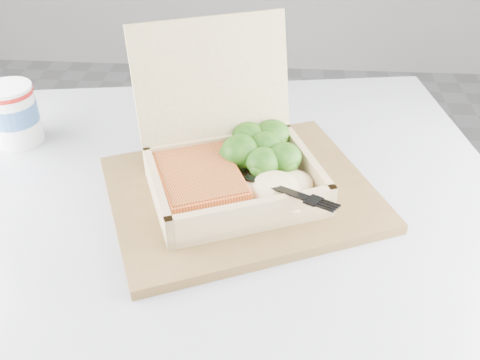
# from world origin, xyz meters

# --- Properties ---
(cafe_table) EXTENTS (0.94, 0.94, 0.74)m
(cafe_table) POSITION_xyz_m (0.35, -0.13, 0.55)
(cafe_table) COLOR black
(cafe_table) RESTS_ON floor
(serving_tray) EXTENTS (0.41, 0.38, 0.01)m
(serving_tray) POSITION_xyz_m (0.38, -0.06, 0.74)
(serving_tray) COLOR brown
(serving_tray) RESTS_ON cafe_table
(takeout_container) EXTENTS (0.27, 0.27, 0.20)m
(takeout_container) POSITION_xyz_m (0.36, -0.05, 0.80)
(takeout_container) COLOR tan
(takeout_container) RESTS_ON serving_tray
(salmon_fillet) EXTENTS (0.14, 0.16, 0.03)m
(salmon_fillet) POSITION_xyz_m (0.33, -0.08, 0.77)
(salmon_fillet) COLOR orange
(salmon_fillet) RESTS_ON takeout_container
(broccoli_pile) EXTENTS (0.12, 0.12, 0.04)m
(broccoli_pile) POSITION_xyz_m (0.41, -0.02, 0.78)
(broccoli_pile) COLOR #3C7319
(broccoli_pile) RESTS_ON takeout_container
(mashed_potatoes) EXTENTS (0.10, 0.09, 0.03)m
(mashed_potatoes) POSITION_xyz_m (0.43, -0.10, 0.78)
(mashed_potatoes) COLOR #D6BB8A
(mashed_potatoes) RESTS_ON takeout_container
(plastic_fork) EXTENTS (0.12, 0.10, 0.02)m
(plastic_fork) POSITION_xyz_m (0.41, -0.10, 0.79)
(plastic_fork) COLOR black
(plastic_fork) RESTS_ON mashed_potatoes
(paper_cup) EXTENTS (0.07, 0.07, 0.09)m
(paper_cup) POSITION_xyz_m (0.03, 0.05, 0.79)
(paper_cup) COLOR white
(paper_cup) RESTS_ON cafe_table
(receipt) EXTENTS (0.09, 0.15, 0.00)m
(receipt) POSITION_xyz_m (0.34, 0.10, 0.74)
(receipt) COLOR white
(receipt) RESTS_ON cafe_table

